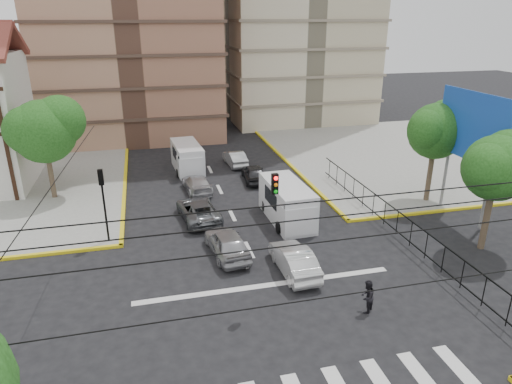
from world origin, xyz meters
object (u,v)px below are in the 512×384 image
object	(u,v)px
traffic_light_nw	(103,194)
pedestrian_crosswalk	(367,297)
van_right_lane	(288,205)
van_left_lane	(188,159)
car_silver_front_left	(227,243)
car_white_front_right	(294,260)

from	to	relation	value
traffic_light_nw	pedestrian_crosswalk	distance (m)	15.32
van_right_lane	van_left_lane	distance (m)	12.92
van_right_lane	car_silver_front_left	world-z (taller)	van_right_lane
pedestrian_crosswalk	van_right_lane	bearing A→B (deg)	-130.01
pedestrian_crosswalk	car_white_front_right	bearing A→B (deg)	-105.60
car_white_front_right	pedestrian_crosswalk	bearing A→B (deg)	115.44
pedestrian_crosswalk	traffic_light_nw	bearing A→B (deg)	-82.88
traffic_light_nw	car_silver_front_left	size ratio (longest dim) A/B	1.00
van_right_lane	car_silver_front_left	bearing A→B (deg)	-146.23
traffic_light_nw	van_left_lane	bearing A→B (deg)	63.96
traffic_light_nw	car_white_front_right	bearing A→B (deg)	-30.90
traffic_light_nw	car_white_front_right	distance (m)	11.35
van_left_lane	car_silver_front_left	bearing A→B (deg)	-92.13
car_white_front_right	pedestrian_crosswalk	world-z (taller)	pedestrian_crosswalk
car_silver_front_left	pedestrian_crosswalk	world-z (taller)	pedestrian_crosswalk
van_right_lane	car_white_front_right	xyz separation A→B (m)	(-1.58, -5.97, -0.50)
van_left_lane	traffic_light_nw	bearing A→B (deg)	-120.36
traffic_light_nw	car_silver_front_left	world-z (taller)	traffic_light_nw
van_left_lane	pedestrian_crosswalk	bearing A→B (deg)	-79.72
van_left_lane	car_silver_front_left	xyz separation A→B (m)	(0.58, -15.17, -0.40)
traffic_light_nw	van_right_lane	xyz separation A→B (m)	(11.10, 0.27, -1.90)
pedestrian_crosswalk	car_silver_front_left	bearing A→B (deg)	-95.46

